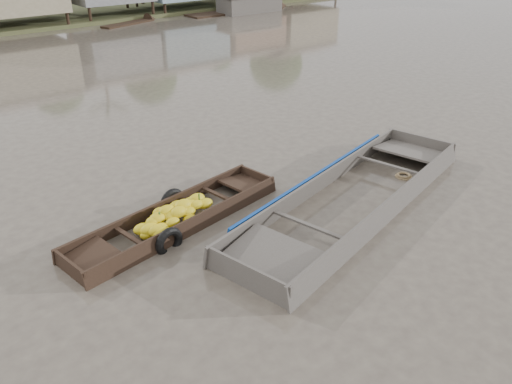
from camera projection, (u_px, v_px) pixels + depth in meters
ground at (289, 222)px, 11.32m from camera, size 120.00×120.00×0.00m
banana_boat at (175, 219)px, 11.17m from camera, size 5.50×2.04×0.74m
viewer_boat at (352, 201)px, 12.03m from camera, size 8.49×3.79×0.66m
distant_boats at (170, 17)px, 35.39m from camera, size 41.71×3.58×1.38m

